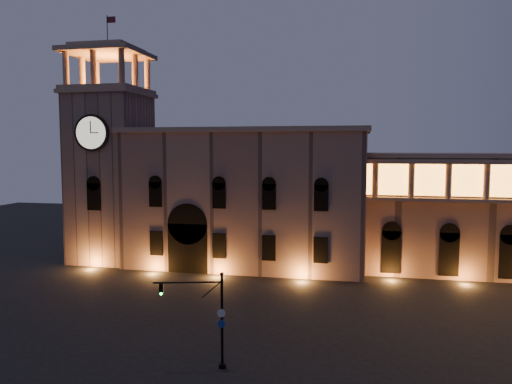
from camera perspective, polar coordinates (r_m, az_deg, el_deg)
ground at (r=44.95m, az=-4.90°, el=-14.67°), size 160.00×160.00×0.00m
government_building at (r=64.35m, az=-1.13°, el=-0.61°), size 30.80×12.80×17.60m
clock_tower at (r=69.68m, az=-16.26°, el=2.70°), size 9.80×9.80×32.40m
traffic_light at (r=35.36m, az=-5.29°, el=-14.16°), size 4.80×1.48×6.76m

